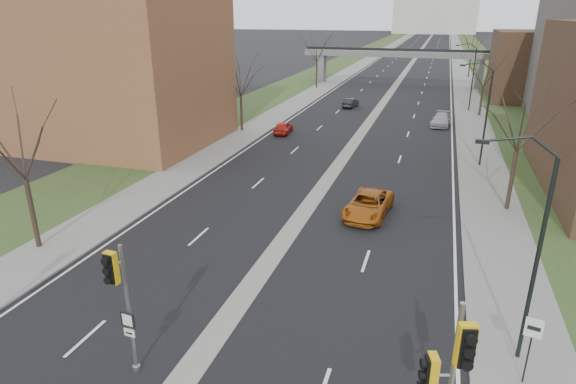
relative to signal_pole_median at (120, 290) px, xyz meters
The scene contains 26 objects.
road_surface 149.32m from the signal_pole_median, 89.26° to the left, with size 20.00×600.00×0.01m, color black.
median_strip 149.32m from the signal_pole_median, 89.26° to the left, with size 1.20×600.00×0.02m, color gray.
sidewalk_right 149.96m from the signal_pole_median, 84.67° to the left, with size 4.00×600.00×0.12m, color gray.
sidewalk_left 149.65m from the signal_pole_median, 93.86° to the left, with size 4.00×600.00×0.12m, color gray.
grass_verge_right 150.63m from the signal_pole_median, 82.39° to the left, with size 8.00×600.00×0.10m, color #273B1B.
grass_verge_left 150.17m from the signal_pole_median, 96.14° to the left, with size 8.00×600.00×0.10m, color #273B1B.
apartment_building 38.60m from the signal_pole_median, 129.44° to the left, with size 25.00×16.00×22.00m, color brown.
commercial_block_far 73.30m from the signal_pole_median, 70.94° to the left, with size 14.00×14.00×10.00m, color #4E3524.
pedestrian_bridge 79.30m from the signal_pole_median, 88.60° to the left, with size 34.00×3.00×6.45m.
capitol 319.62m from the signal_pole_median, 89.65° to the left, with size 48.00×42.00×55.75m.
streetlight_near 14.34m from the signal_pole_median, 22.17° to the left, with size 2.61×0.20×8.70m.
streetlight_mid 33.99m from the signal_pole_median, 67.55° to the left, with size 2.61×0.20×8.70m.
streetlight_far 58.80m from the signal_pole_median, 77.29° to the left, with size 2.61×0.20×8.70m.
tree_left_a 13.57m from the signal_pole_median, 146.72° to the left, with size 7.20×7.20×9.40m.
tree_left_b 38.96m from the signal_pole_median, 106.54° to the left, with size 6.75×6.75×8.81m.
tree_left_c 72.20m from the signal_pole_median, 98.83° to the left, with size 7.65×7.65×9.99m.
tree_right_a 26.15m from the signal_pole_median, 54.93° to the left, with size 7.20×7.20×9.40m.
tree_right_b 56.32m from the signal_pole_median, 74.62° to the left, with size 6.30×6.30×8.22m.
tree_right_c 95.50m from the signal_pole_median, 81.00° to the left, with size 7.65×7.65×9.99m.
signal_pole_median is the anchor object (origin of this frame).
signal_pole_right 10.81m from the signal_pole_median, ahead, with size 1.23×0.95×5.68m.
speed_limit_sign 14.34m from the signal_pole_median, 15.56° to the left, with size 0.58×0.15×2.70m.
car_left_near 38.25m from the signal_pole_median, 99.48° to the left, with size 1.60×3.97×1.35m, color red.
car_left_far 55.21m from the signal_pole_median, 92.11° to the left, with size 1.35×3.87×1.27m, color black.
car_right_near 18.83m from the signal_pole_median, 70.93° to the left, with size 2.51×5.44×1.51m, color #A45211.
car_right_mid 47.94m from the signal_pole_median, 77.61° to the left, with size 2.01×4.95×1.44m, color #A09EA6.
Camera 1 is at (7.86, -11.15, 12.62)m, focal length 30.00 mm.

